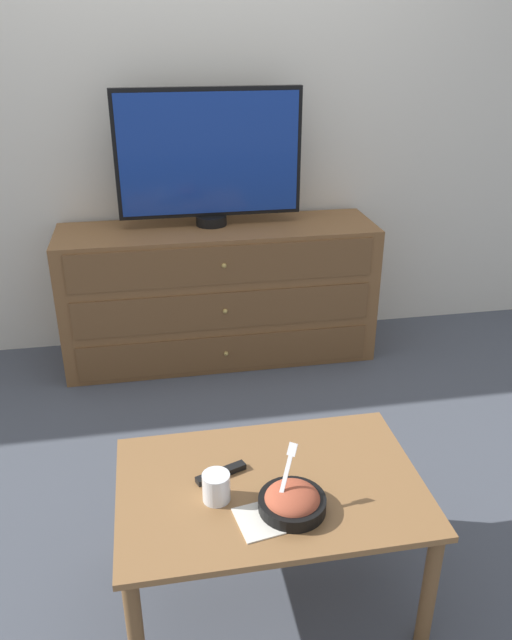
{
  "coord_description": "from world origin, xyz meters",
  "views": [
    {
      "loc": [
        -0.27,
        -3.27,
        1.64
      ],
      "look_at": [
        0.05,
        -1.45,
        0.77
      ],
      "focal_mm": 35.0,
      "sensor_mm": 36.0,
      "label": 1
    }
  ],
  "objects": [
    {
      "name": "ground_plane",
      "position": [
        0.0,
        0.0,
        0.0
      ],
      "size": [
        12.0,
        12.0,
        0.0
      ],
      "primitive_type": "plane",
      "color": "#474C56"
    },
    {
      "name": "wall_back",
      "position": [
        0.0,
        0.03,
        1.3
      ],
      "size": [
        12.0,
        0.05,
        2.6
      ],
      "color": "silver",
      "rests_on": "ground_plane"
    },
    {
      "name": "dresser",
      "position": [
        0.07,
        -0.25,
        0.36
      ],
      "size": [
        1.61,
        0.46,
        0.72
      ],
      "color": "brown",
      "rests_on": "ground_plane"
    },
    {
      "name": "tv",
      "position": [
        0.05,
        -0.2,
        1.06
      ],
      "size": [
        0.91,
        0.16,
        0.66
      ],
      "color": "black",
      "rests_on": "dresser"
    },
    {
      "name": "coffee_table",
      "position": [
        0.02,
        -1.86,
        0.37
      ],
      "size": [
        0.89,
        0.59,
        0.43
      ],
      "color": "olive",
      "rests_on": "ground_plane"
    },
    {
      "name": "takeout_bowl",
      "position": [
        0.06,
        -1.98,
        0.46
      ],
      "size": [
        0.19,
        0.19,
        0.18
      ],
      "color": "black",
      "rests_on": "coffee_table"
    },
    {
      "name": "drink_cup",
      "position": [
        -0.14,
        -1.9,
        0.47
      ],
      "size": [
        0.08,
        0.08,
        0.09
      ],
      "color": "beige",
      "rests_on": "coffee_table"
    },
    {
      "name": "napkin",
      "position": [
        -0.03,
        -2.01,
        0.44
      ],
      "size": [
        0.16,
        0.16,
        0.0
      ],
      "color": "silver",
      "rests_on": "coffee_table"
    },
    {
      "name": "remote_control",
      "position": [
        -0.12,
        -1.8,
        0.44
      ],
      "size": [
        0.16,
        0.08,
        0.02
      ],
      "color": "black",
      "rests_on": "coffee_table"
    }
  ]
}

